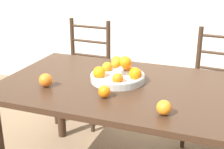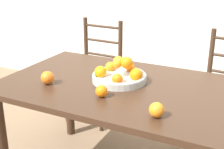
{
  "view_description": "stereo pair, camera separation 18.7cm",
  "coord_description": "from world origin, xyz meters",
  "px_view_note": "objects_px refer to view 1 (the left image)",
  "views": [
    {
      "loc": [
        0.47,
        -1.71,
        1.45
      ],
      "look_at": [
        -0.13,
        -0.06,
        0.81
      ],
      "focal_mm": 50.0,
      "sensor_mm": 36.0,
      "label": 1
    },
    {
      "loc": [
        0.65,
        -1.63,
        1.45
      ],
      "look_at": [
        -0.13,
        -0.06,
        0.81
      ],
      "focal_mm": 50.0,
      "sensor_mm": 36.0,
      "label": 2
    }
  ],
  "objects_px": {
    "orange_loose_0": "(46,80)",
    "fruit_bowl": "(118,75)",
    "orange_loose_2": "(104,92)",
    "chair_left": "(84,74)",
    "orange_loose_1": "(164,108)",
    "chair_right": "(216,91)"
  },
  "relations": [
    {
      "from": "orange_loose_1",
      "to": "chair_right",
      "type": "relative_size",
      "value": 0.08
    },
    {
      "from": "orange_loose_2",
      "to": "chair_left",
      "type": "bearing_deg",
      "value": 121.15
    },
    {
      "from": "orange_loose_0",
      "to": "chair_right",
      "type": "xyz_separation_m",
      "value": [
        0.97,
        0.97,
        -0.32
      ]
    },
    {
      "from": "orange_loose_0",
      "to": "chair_left",
      "type": "bearing_deg",
      "value": 102.25
    },
    {
      "from": "orange_loose_2",
      "to": "fruit_bowl",
      "type": "bearing_deg",
      "value": 92.79
    },
    {
      "from": "orange_loose_1",
      "to": "chair_right",
      "type": "xyz_separation_m",
      "value": [
        0.23,
        1.09,
        -0.31
      ]
    },
    {
      "from": "orange_loose_1",
      "to": "orange_loose_2",
      "type": "relative_size",
      "value": 1.1
    },
    {
      "from": "fruit_bowl",
      "to": "orange_loose_0",
      "type": "bearing_deg",
      "value": -147.89
    },
    {
      "from": "fruit_bowl",
      "to": "chair_right",
      "type": "height_order",
      "value": "chair_right"
    },
    {
      "from": "orange_loose_0",
      "to": "orange_loose_2",
      "type": "xyz_separation_m",
      "value": [
        0.39,
        -0.02,
        -0.01
      ]
    },
    {
      "from": "fruit_bowl",
      "to": "orange_loose_2",
      "type": "relative_size",
      "value": 5.01
    },
    {
      "from": "chair_left",
      "to": "orange_loose_1",
      "type": "bearing_deg",
      "value": -46.35
    },
    {
      "from": "orange_loose_0",
      "to": "chair_left",
      "type": "relative_size",
      "value": 0.09
    },
    {
      "from": "orange_loose_0",
      "to": "fruit_bowl",
      "type": "bearing_deg",
      "value": 32.11
    },
    {
      "from": "orange_loose_0",
      "to": "chair_right",
      "type": "distance_m",
      "value": 1.41
    },
    {
      "from": "fruit_bowl",
      "to": "chair_left",
      "type": "bearing_deg",
      "value": 128.77
    },
    {
      "from": "orange_loose_2",
      "to": "chair_right",
      "type": "distance_m",
      "value": 1.2
    },
    {
      "from": "fruit_bowl",
      "to": "orange_loose_2",
      "type": "xyz_separation_m",
      "value": [
        0.01,
        -0.26,
        -0.01
      ]
    },
    {
      "from": "orange_loose_1",
      "to": "fruit_bowl",
      "type": "bearing_deg",
      "value": 135.94
    },
    {
      "from": "orange_loose_0",
      "to": "orange_loose_1",
      "type": "bearing_deg",
      "value": -8.86
    },
    {
      "from": "fruit_bowl",
      "to": "chair_right",
      "type": "xyz_separation_m",
      "value": [
        0.59,
        0.74,
        -0.32
      ]
    },
    {
      "from": "orange_loose_0",
      "to": "chair_left",
      "type": "xyz_separation_m",
      "value": [
        -0.21,
        0.97,
        -0.32
      ]
    }
  ]
}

